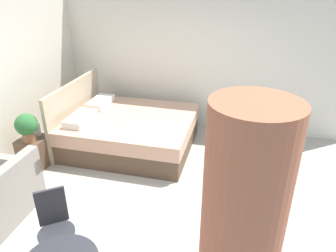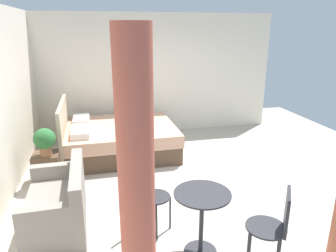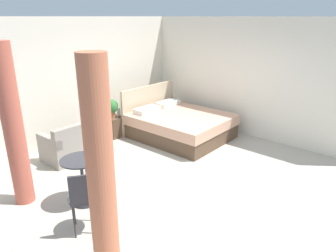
% 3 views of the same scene
% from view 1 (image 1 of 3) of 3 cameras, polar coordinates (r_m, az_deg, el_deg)
% --- Properties ---
extents(ground_plane, '(8.33, 8.61, 0.02)m').
position_cam_1_polar(ground_plane, '(4.49, -0.47, -13.72)').
color(ground_plane, '#B2A899').
extents(wall_right, '(0.12, 5.61, 2.79)m').
position_cam_1_polar(wall_right, '(6.25, 6.22, 12.13)').
color(wall_right, silver).
rests_on(wall_right, ground).
extents(bed, '(1.89, 2.20, 1.13)m').
position_cam_1_polar(bed, '(5.72, -7.17, -0.75)').
color(bed, brown).
rests_on(bed, ground).
extents(nightstand, '(0.42, 0.41, 0.49)m').
position_cam_1_polar(nightstand, '(5.57, -22.76, -4.28)').
color(nightstand, brown).
rests_on(nightstand, ground).
extents(potted_plant, '(0.34, 0.34, 0.46)m').
position_cam_1_polar(potted_plant, '(5.26, -24.07, 0.02)').
color(potted_plant, '#935B3D').
rests_on(potted_plant, nightstand).
extents(vase, '(0.08, 0.08, 0.20)m').
position_cam_1_polar(vase, '(5.48, -22.34, -0.62)').
color(vase, silver).
rests_on(vase, nightstand).
extents(cafe_chair_near_window, '(0.52, 0.52, 0.89)m').
position_cam_1_polar(cafe_chair_near_window, '(3.58, -19.71, -15.96)').
color(cafe_chair_near_window, '#2D2D33').
rests_on(cafe_chair_near_window, ground).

